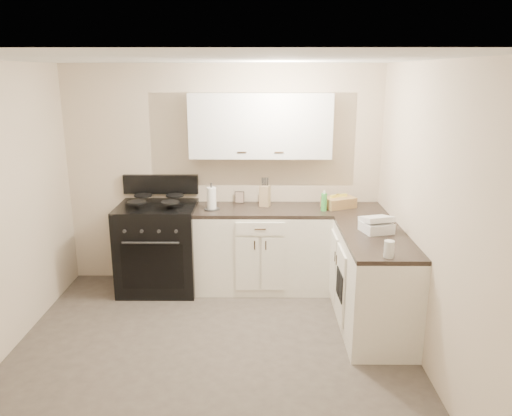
{
  "coord_description": "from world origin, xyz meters",
  "views": [
    {
      "loc": [
        0.42,
        -3.85,
        2.41
      ],
      "look_at": [
        0.38,
        0.85,
        1.12
      ],
      "focal_mm": 35.0,
      "sensor_mm": 36.0,
      "label": 1
    }
  ],
  "objects_px": {
    "knife_block": "(265,196)",
    "wicker_basket": "(339,202)",
    "paper_towel": "(212,198)",
    "stove": "(159,250)",
    "countertop_grill": "(376,227)"
  },
  "relations": [
    {
      "from": "paper_towel",
      "to": "wicker_basket",
      "type": "xyz_separation_m",
      "value": [
        1.41,
        0.11,
        -0.07
      ]
    },
    {
      "from": "countertop_grill",
      "to": "knife_block",
      "type": "bearing_deg",
      "value": 122.09
    },
    {
      "from": "paper_towel",
      "to": "wicker_basket",
      "type": "bearing_deg",
      "value": 4.27
    },
    {
      "from": "stove",
      "to": "knife_block",
      "type": "xyz_separation_m",
      "value": [
        1.2,
        0.13,
        0.6
      ]
    },
    {
      "from": "stove",
      "to": "wicker_basket",
      "type": "relative_size",
      "value": 3.06
    },
    {
      "from": "stove",
      "to": "knife_block",
      "type": "bearing_deg",
      "value": 6.0
    },
    {
      "from": "stove",
      "to": "countertop_grill",
      "type": "height_order",
      "value": "countertop_grill"
    },
    {
      "from": "stove",
      "to": "wicker_basket",
      "type": "bearing_deg",
      "value": 2.44
    },
    {
      "from": "paper_towel",
      "to": "wicker_basket",
      "type": "relative_size",
      "value": 0.73
    },
    {
      "from": "wicker_basket",
      "to": "countertop_grill",
      "type": "xyz_separation_m",
      "value": [
        0.22,
        -0.9,
        -0.01
      ]
    },
    {
      "from": "knife_block",
      "to": "stove",
      "type": "bearing_deg",
      "value": -155.95
    },
    {
      "from": "paper_towel",
      "to": "knife_block",
      "type": "bearing_deg",
      "value": 13.89
    },
    {
      "from": "knife_block",
      "to": "wicker_basket",
      "type": "xyz_separation_m",
      "value": [
        0.83,
        -0.04,
        -0.06
      ]
    },
    {
      "from": "knife_block",
      "to": "wicker_basket",
      "type": "distance_m",
      "value": 0.83
    },
    {
      "from": "knife_block",
      "to": "wicker_basket",
      "type": "relative_size",
      "value": 0.69
    }
  ]
}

